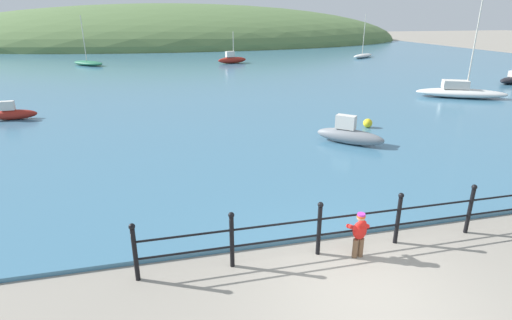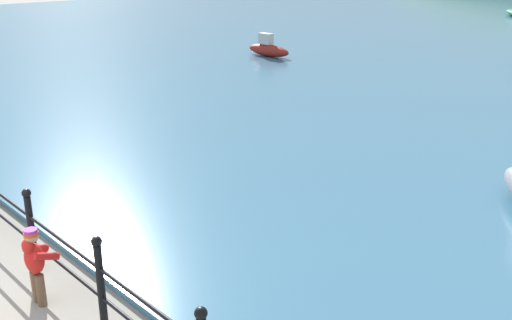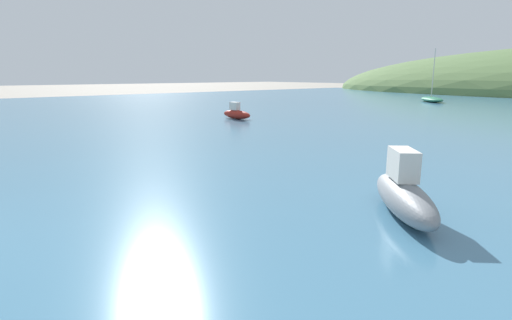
{
  "view_description": "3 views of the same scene",
  "coord_description": "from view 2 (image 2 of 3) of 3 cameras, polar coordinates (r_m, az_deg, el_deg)",
  "views": [
    {
      "loc": [
        -3.36,
        -5.2,
        4.77
      ],
      "look_at": [
        -1.05,
        4.22,
        1.2
      ],
      "focal_mm": 28.0,
      "sensor_mm": 36.0,
      "label": 1
    },
    {
      "loc": [
        6.85,
        -1.16,
        4.13
      ],
      "look_at": [
        0.38,
        4.83,
        0.99
      ],
      "focal_mm": 42.0,
      "sensor_mm": 36.0,
      "label": 2
    },
    {
      "loc": [
        6.75,
        1.98,
        2.4
      ],
      "look_at": [
        1.1,
        6.87,
        0.8
      ],
      "focal_mm": 28.0,
      "sensor_mm": 36.0,
      "label": 3
    }
  ],
  "objects": [
    {
      "name": "iron_railing",
      "position": [
        7.69,
        -17.92,
        -8.44
      ],
      "size": [
        9.26,
        0.12,
        1.21
      ],
      "color": "black",
      "rests_on": "ground"
    },
    {
      "name": "child_in_coat",
      "position": [
        7.74,
        -20.32,
        -8.89
      ],
      "size": [
        0.38,
        0.37,
        1.0
      ],
      "color": "brown",
      "rests_on": "ground"
    },
    {
      "name": "boat_blue_hull",
      "position": [
        23.8,
        1.18,
        10.53
      ],
      "size": [
        2.09,
        0.63,
        0.88
      ],
      "color": "maroon",
      "rests_on": "water"
    }
  ]
}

